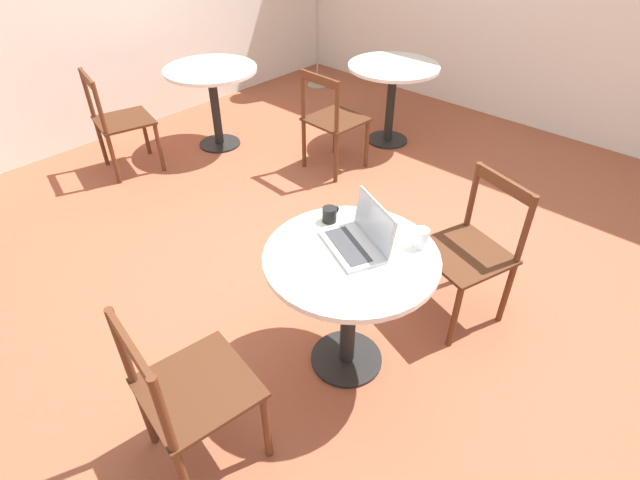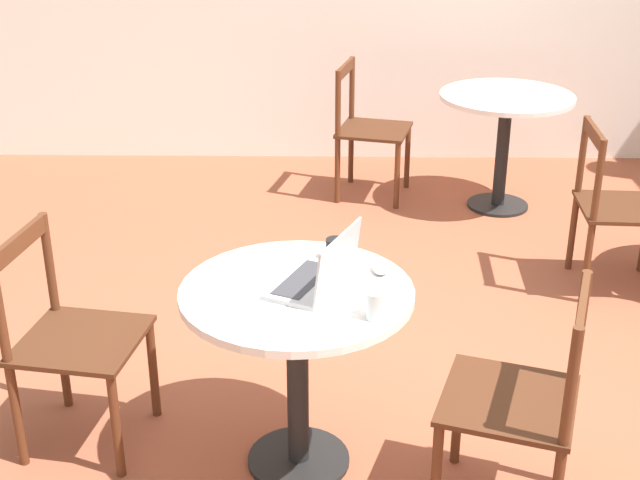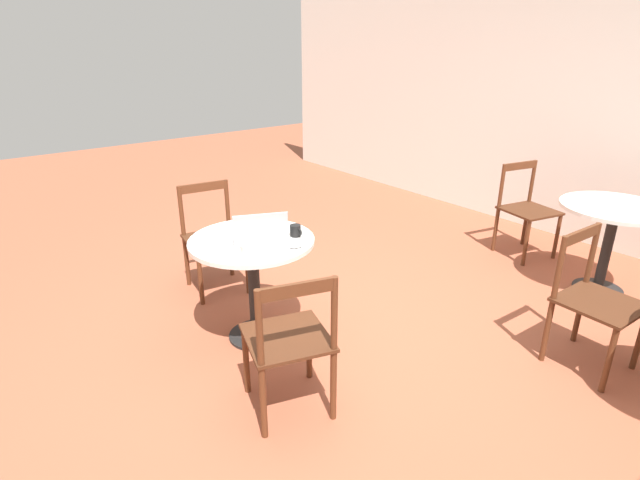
# 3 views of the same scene
# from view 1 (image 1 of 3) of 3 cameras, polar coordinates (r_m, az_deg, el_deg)

# --- Properties ---
(ground_plane) EXTENTS (16.00, 16.00, 0.00)m
(ground_plane) POSITION_cam_1_polar(r_m,az_deg,el_deg) (3.26, 2.77, -5.33)
(ground_plane) COLOR #9E5138
(cafe_table_near) EXTENTS (0.83, 0.83, 0.75)m
(cafe_table_near) POSITION_cam_1_polar(r_m,az_deg,el_deg) (2.42, 3.48, -4.49)
(cafe_table_near) COLOR black
(cafe_table_near) RESTS_ON ground_plane
(cafe_table_mid) EXTENTS (0.83, 0.83, 0.75)m
(cafe_table_mid) POSITION_cam_1_polar(r_m,az_deg,el_deg) (4.86, 8.28, 17.51)
(cafe_table_mid) COLOR black
(cafe_table_mid) RESTS_ON ground_plane
(cafe_table_far) EXTENTS (0.83, 0.83, 0.75)m
(cafe_table_far) POSITION_cam_1_polar(r_m,az_deg,el_deg) (4.84, -12.21, 16.98)
(cafe_table_far) COLOR black
(cafe_table_far) RESTS_ON ground_plane
(chair_near_left) EXTENTS (0.51, 0.51, 0.88)m
(chair_near_left) POSITION_cam_1_polar(r_m,az_deg,el_deg) (2.22, -14.84, -16.58)
(chair_near_left) COLOR #562D19
(chair_near_left) RESTS_ON ground_plane
(chair_near_right) EXTENTS (0.56, 0.56, 0.88)m
(chair_near_right) POSITION_cam_1_polar(r_m,az_deg,el_deg) (2.94, 16.77, -1.25)
(chair_near_right) COLOR #562D19
(chair_near_right) RESTS_ON ground_plane
(chair_mid_left) EXTENTS (0.46, 0.46, 0.88)m
(chair_mid_left) POSITION_cam_1_polar(r_m,az_deg,el_deg) (4.35, 1.41, 13.44)
(chair_mid_left) COLOR #562D19
(chair_mid_left) RESTS_ON ground_plane
(chair_far_left) EXTENTS (0.54, 0.54, 0.88)m
(chair_far_left) POSITION_cam_1_polar(r_m,az_deg,el_deg) (4.66, -22.00, 12.42)
(chair_far_left) COLOR #562D19
(chair_far_left) RESTS_ON ground_plane
(laptop) EXTENTS (0.35, 0.41, 0.22)m
(laptop) POSITION_cam_1_polar(r_m,az_deg,el_deg) (2.35, 4.47, 0.19)
(laptop) COLOR #B7B7BC
(laptop) RESTS_ON cafe_table_near
(mouse) EXTENTS (0.06, 0.10, 0.03)m
(mouse) POSITION_cam_1_polar(r_m,az_deg,el_deg) (2.57, 5.44, 3.02)
(mouse) COLOR #B7B7BC
(mouse) RESTS_ON cafe_table_near
(mug) EXTENTS (0.11, 0.07, 0.08)m
(mug) POSITION_cam_1_polar(r_m,az_deg,el_deg) (2.52, 1.13, 2.95)
(mug) COLOR black
(mug) RESTS_ON cafe_table_near
(drinking_glass) EXTENTS (0.07, 0.07, 0.10)m
(drinking_glass) POSITION_cam_1_polar(r_m,az_deg,el_deg) (2.39, 11.50, 0.21)
(drinking_glass) COLOR silver
(drinking_glass) RESTS_ON cafe_table_near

